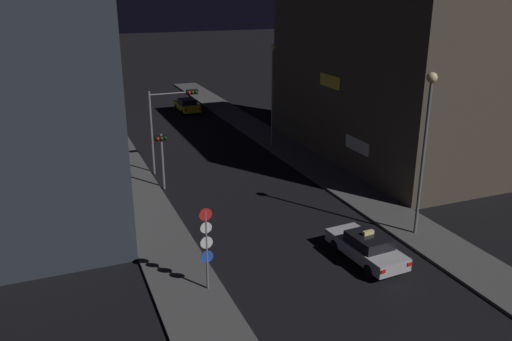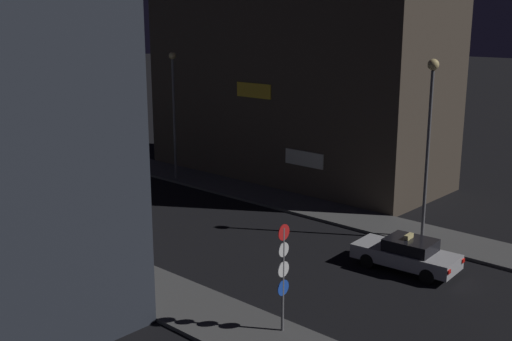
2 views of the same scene
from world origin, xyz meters
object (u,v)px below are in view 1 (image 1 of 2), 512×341
object	(u,v)px
far_car	(187,105)
traffic_light_left_kerb	(162,150)
taxi	(367,247)
sign_pole_left	(206,244)
street_lamp_far_block	(273,83)
traffic_light_overhead	(168,115)
street_lamp_near_block	(426,128)

from	to	relation	value
far_car	traffic_light_left_kerb	world-z (taller)	traffic_light_left_kerb
taxi	traffic_light_left_kerb	world-z (taller)	traffic_light_left_kerb
far_car	sign_pole_left	xyz separation A→B (m)	(-8.21, -34.26, 1.60)
taxi	street_lamp_far_block	distance (m)	19.83
sign_pole_left	street_lamp_far_block	size ratio (longest dim) A/B	0.46
taxi	traffic_light_overhead	bearing A→B (deg)	109.45
street_lamp_near_block	street_lamp_far_block	xyz separation A→B (m)	(-0.61, 17.61, -0.51)
traffic_light_left_kerb	taxi	bearing A→B (deg)	-62.07
street_lamp_near_block	taxi	bearing A→B (deg)	-161.09
traffic_light_left_kerb	street_lamp_near_block	size ratio (longest dim) A/B	0.44
traffic_light_overhead	traffic_light_left_kerb	bearing A→B (deg)	-110.66
taxi	traffic_light_overhead	distance (m)	17.63
traffic_light_overhead	street_lamp_far_block	distance (m)	9.58
traffic_light_overhead	street_lamp_near_block	xyz separation A→B (m)	(9.73, -14.94, 1.75)
traffic_light_overhead	street_lamp_far_block	bearing A→B (deg)	16.35
traffic_light_left_kerb	street_lamp_far_block	bearing A→B (deg)	29.57
traffic_light_left_kerb	street_lamp_far_block	size ratio (longest dim) A/B	0.45
street_lamp_near_block	street_lamp_far_block	world-z (taller)	street_lamp_near_block
sign_pole_left	far_car	bearing A→B (deg)	76.52
far_car	sign_pole_left	size ratio (longest dim) A/B	1.18
far_car	traffic_light_overhead	bearing A→B (deg)	-108.44
far_car	traffic_light_left_kerb	distance (m)	22.68
sign_pole_left	street_lamp_near_block	bearing A→B (deg)	5.31
sign_pole_left	street_lamp_near_block	size ratio (longest dim) A/B	0.44
traffic_light_overhead	street_lamp_far_block	world-z (taller)	street_lamp_far_block
sign_pole_left	traffic_light_left_kerb	bearing A→B (deg)	85.82
sign_pole_left	street_lamp_far_block	world-z (taller)	street_lamp_far_block
street_lamp_far_block	far_car	bearing A→B (deg)	101.09
taxi	traffic_light_overhead	world-z (taller)	traffic_light_overhead
traffic_light_overhead	taxi	bearing A→B (deg)	-70.55
street_lamp_far_block	sign_pole_left	bearing A→B (deg)	-121.03
traffic_light_overhead	sign_pole_left	distance (m)	16.29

